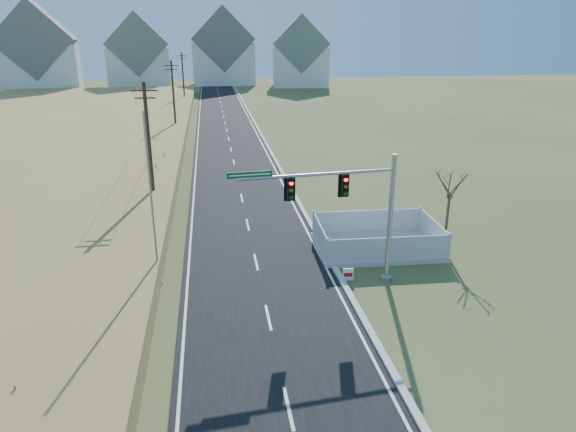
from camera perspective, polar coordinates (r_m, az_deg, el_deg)
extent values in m
plane|color=#434A24|center=(25.24, -2.73, -9.00)|extent=(260.00, 260.00, 0.00)
cube|color=black|center=(73.09, -6.95, 9.96)|extent=(8.00, 180.00, 0.06)
cube|color=#B2AFA8|center=(73.32, -3.66, 10.14)|extent=(0.30, 180.00, 0.18)
cube|color=#9E8947|center=(66.78, -27.85, 7.49)|extent=(38.00, 110.00, 1.30)
cylinder|color=#422D1E|center=(38.07, -15.15, 7.44)|extent=(0.26, 0.26, 9.00)
cube|color=#422D1E|center=(37.49, -15.69, 13.27)|extent=(1.80, 0.10, 0.10)
cube|color=#422D1E|center=(37.55, -15.62, 12.51)|extent=(1.40, 0.10, 0.10)
cylinder|color=#422D1E|center=(67.63, -12.59, 12.70)|extent=(0.26, 0.26, 9.00)
cube|color=#422D1E|center=(67.30, -12.85, 16.00)|extent=(1.80, 0.10, 0.10)
cube|color=#422D1E|center=(67.33, -12.81, 15.57)|extent=(1.40, 0.10, 0.10)
cylinder|color=#422D1E|center=(97.45, -11.57, 14.75)|extent=(0.26, 0.26, 9.00)
cube|color=#422D1E|center=(97.23, -11.73, 17.04)|extent=(1.80, 0.10, 0.10)
cube|color=#422D1E|center=(97.25, -11.71, 16.74)|extent=(1.40, 0.10, 0.10)
cube|color=silver|center=(127.41, -25.86, 14.53)|extent=(17.38, 13.12, 10.00)
cube|color=slate|center=(127.22, -26.27, 17.16)|extent=(17.69, 13.38, 16.29)
cube|color=silver|center=(131.24, -16.18, 15.54)|extent=(14.66, 10.95, 9.00)
cube|color=slate|center=(131.04, -16.41, 17.89)|extent=(14.93, 11.17, 14.26)
cube|color=silver|center=(134.31, -7.16, 16.42)|extent=(15.00, 10.00, 10.00)
cube|color=slate|center=(134.13, -7.27, 18.94)|extent=(15.27, 10.20, 15.27)
cube|color=silver|center=(128.22, 1.37, 16.19)|extent=(13.87, 10.31, 9.00)
cube|color=slate|center=(128.01, 1.39, 18.60)|extent=(14.12, 10.51, 13.24)
cylinder|color=#9EA0A5|center=(27.33, 10.83, -6.77)|extent=(0.57, 0.57, 0.19)
cylinder|color=#9EA0A5|center=(26.08, 11.28, -0.39)|extent=(0.25, 0.25, 6.65)
cylinder|color=#9EA0A5|center=(23.99, 3.37, 4.63)|extent=(7.58, 0.80, 0.15)
cube|color=black|center=(24.57, 6.32, 3.39)|extent=(0.36, 0.31, 1.05)
cube|color=black|center=(23.82, 0.28, 2.99)|extent=(0.36, 0.31, 1.05)
cube|color=#055A25|center=(23.24, -4.29, 4.60)|extent=(2.09, 0.22, 0.28)
cube|color=#B7B5AD|center=(30.97, 9.83, -3.37)|extent=(7.32, 5.12, 0.27)
cube|color=silver|center=(28.65, 11.17, -3.62)|extent=(6.85, 0.32, 1.37)
cube|color=silver|center=(32.71, 8.82, -0.50)|extent=(6.85, 0.32, 1.37)
cube|color=silver|center=(29.90, 3.60, -2.26)|extent=(0.24, 4.57, 1.37)
cube|color=silver|center=(31.78, 15.86, -1.65)|extent=(0.24, 4.57, 1.37)
cube|color=white|center=(26.76, 6.70, -6.48)|extent=(0.56, 0.09, 0.70)
cube|color=red|center=(26.73, 6.71, -6.51)|extent=(0.45, 0.05, 0.20)
cylinder|color=#B7B5AD|center=(27.25, -14.14, -7.14)|extent=(0.39, 0.39, 0.18)
cylinder|color=#9EA0A5|center=(25.65, -14.93, 1.48)|extent=(0.11, 0.11, 8.77)
cylinder|color=#4C3F33|center=(31.23, 17.21, -0.76)|extent=(0.15, 0.15, 3.35)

